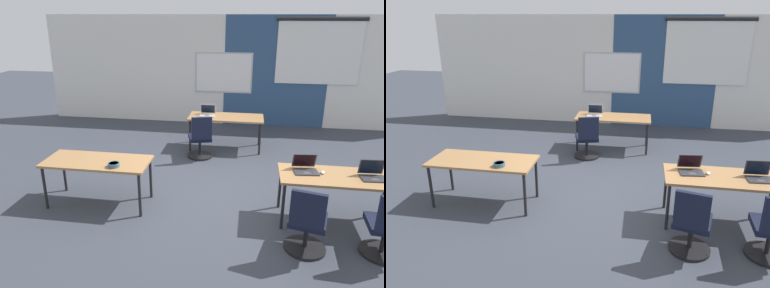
{
  "view_description": "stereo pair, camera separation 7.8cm",
  "coord_description": "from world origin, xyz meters",
  "views": [
    {
      "loc": [
        0.48,
        -5.39,
        2.82
      ],
      "look_at": [
        -0.42,
        0.19,
        0.78
      ],
      "focal_mm": 33.95,
      "sensor_mm": 36.0,
      "label": 1
    },
    {
      "loc": [
        0.56,
        -5.38,
        2.82
      ],
      "look_at": [
        -0.42,
        0.19,
        0.78
      ],
      "focal_mm": 33.95,
      "sensor_mm": 36.0,
      "label": 2
    }
  ],
  "objects": [
    {
      "name": "snack_bowl",
      "position": [
        -1.41,
        -0.79,
        0.76
      ],
      "size": [
        0.18,
        0.18,
        0.06
      ],
      "color": "#3D6070",
      "rests_on": "desk_near_left"
    },
    {
      "name": "back_wall_assembly",
      "position": [
        0.04,
        4.2,
        1.41
      ],
      "size": [
        10.0,
        0.27,
        2.8
      ],
      "color": "silver",
      "rests_on": "ground"
    },
    {
      "name": "ground_plane",
      "position": [
        0.0,
        0.0,
        0.0
      ],
      "size": [
        24.0,
        24.0,
        0.0
      ],
      "color": "#383D47"
    },
    {
      "name": "desk_near_right",
      "position": [
        1.75,
        -0.6,
        0.66
      ],
      "size": [
        1.6,
        0.7,
        0.72
      ],
      "color": "#A37547",
      "rests_on": "ground"
    },
    {
      "name": "laptop_near_right_inner",
      "position": [
        1.31,
        -0.51,
        0.77
      ],
      "size": [
        0.36,
        0.34,
        0.23
      ],
      "rotation": [
        0.0,
        0.0,
        0.12
      ],
      "color": "#333338",
      "rests_on": "desk_near_right"
    },
    {
      "name": "desk_near_left",
      "position": [
        -1.75,
        -0.6,
        0.66
      ],
      "size": [
        1.6,
        0.7,
        0.72
      ],
      "color": "#A37547",
      "rests_on": "ground"
    },
    {
      "name": "desk_far_center",
      "position": [
        0.0,
        2.2,
        0.66
      ],
      "size": [
        1.6,
        0.7,
        0.72
      ],
      "color": "#A37547",
      "rests_on": "ground"
    },
    {
      "name": "chair_near_right_inner",
      "position": [
        1.26,
        -1.4,
        0.38
      ],
      "size": [
        0.53,
        0.59,
        0.92
      ],
      "rotation": [
        0.0,
        0.0,
        2.9
      ],
      "color": "black",
      "rests_on": "ground"
    },
    {
      "name": "chair_far_left",
      "position": [
        -0.46,
        1.52,
        0.38
      ],
      "size": [
        0.54,
        0.6,
        0.92
      ],
      "rotation": [
        0.0,
        0.0,
        3.42
      ],
      "color": "black",
      "rests_on": "ground"
    },
    {
      "name": "laptop_far_left",
      "position": [
        -0.41,
        2.23,
        0.77
      ],
      "size": [
        0.33,
        0.31,
        0.23
      ],
      "rotation": [
        0.0,
        0.0,
        0.01
      ],
      "color": "#B7B7BC",
      "rests_on": "desk_far_center"
    },
    {
      "name": "laptop_near_right_end",
      "position": [
        2.19,
        -0.59,
        0.77
      ],
      "size": [
        0.35,
        0.29,
        0.24
      ],
      "rotation": [
        0.0,
        0.0,
        0.07
      ],
      "color": "#333338",
      "rests_on": "desk_near_right"
    },
    {
      "name": "mouse_near_right_inner",
      "position": [
        1.54,
        -0.55,
        0.74
      ],
      "size": [
        0.07,
        0.11,
        0.03
      ],
      "color": "silver",
      "rests_on": "desk_near_right"
    }
  ]
}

